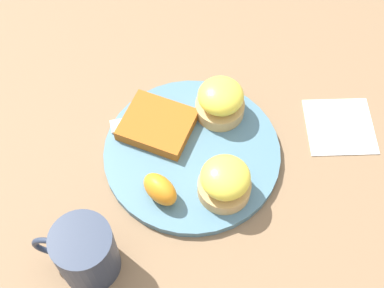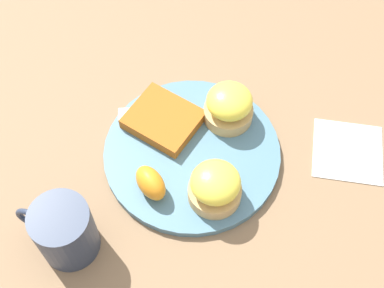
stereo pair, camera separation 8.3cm
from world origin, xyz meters
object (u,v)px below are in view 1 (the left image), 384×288
object	(u,v)px
sandwich_benedict_left	(225,181)
fork	(165,117)
hashbrown_patty	(158,124)
orange_wedge	(160,189)
sandwich_benedict_right	(220,101)
cup	(85,253)

from	to	relation	value
sandwich_benedict_left	fork	size ratio (longest dim) A/B	0.40
hashbrown_patty	orange_wedge	size ratio (longest dim) A/B	1.81
sandwich_benedict_left	hashbrown_patty	size ratio (longest dim) A/B	0.74
sandwich_benedict_right	sandwich_benedict_left	bearing A→B (deg)	99.17
cup	hashbrown_patty	bearing A→B (deg)	-103.49
sandwich_benedict_right	hashbrown_patty	world-z (taller)	sandwich_benedict_right
sandwich_benedict_left	orange_wedge	size ratio (longest dim) A/B	1.33
sandwich_benedict_left	cup	xyz separation A→B (m)	(0.17, 0.14, 0.00)
sandwich_benedict_right	fork	size ratio (longest dim) A/B	0.40
sandwich_benedict_left	sandwich_benedict_right	size ratio (longest dim) A/B	1.00
sandwich_benedict_right	orange_wedge	distance (m)	0.18
sandwich_benedict_left	sandwich_benedict_right	xyz separation A→B (m)	(0.02, -0.14, 0.00)
fork	orange_wedge	bearing A→B (deg)	97.33
hashbrown_patty	orange_wedge	distance (m)	0.12
sandwich_benedict_left	fork	world-z (taller)	sandwich_benedict_left
sandwich_benedict_left	orange_wedge	distance (m)	0.10
sandwich_benedict_right	cup	distance (m)	0.32
fork	cup	size ratio (longest dim) A/B	1.73
sandwich_benedict_left	sandwich_benedict_right	world-z (taller)	same
fork	sandwich_benedict_right	bearing A→B (deg)	-164.05
sandwich_benedict_left	sandwich_benedict_right	bearing A→B (deg)	-80.83
sandwich_benedict_right	fork	world-z (taller)	sandwich_benedict_right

